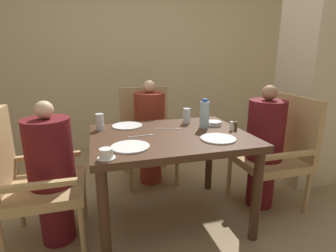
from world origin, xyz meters
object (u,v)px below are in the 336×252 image
teacup_with_saucer (106,154)px  bowl_small (214,123)px  plate_dessert_center (127,126)px  glass_tall_mid (187,116)px  diner_in_left_chair (52,172)px  glass_tall_near (100,122)px  plate_main_right (218,139)px  water_bottle (204,114)px  diner_in_far_chair (150,131)px  chair_left_side (28,177)px  plate_main_left (130,147)px  chair_right_side (278,149)px  chair_far_side (147,131)px  diner_in_right_chair (264,146)px

teacup_with_saucer → bowl_small: teacup_with_saucer is taller
plate_dessert_center → glass_tall_mid: bearing=-2.5°
diner_in_left_chair → glass_tall_near: (0.36, 0.27, 0.28)m
plate_main_right → water_bottle: bearing=84.6°
diner_in_far_chair → chair_left_side: bearing=-144.2°
plate_main_right → teacup_with_saucer: size_ratio=2.36×
chair_left_side → water_bottle: bearing=3.8°
glass_tall_mid → plate_main_left: bearing=-138.5°
chair_right_side → plate_main_left: 1.42m
plate_main_right → bowl_small: bowl_small is taller
diner_in_left_chair → glass_tall_mid: (1.13, 0.28, 0.28)m
chair_far_side → glass_tall_near: bearing=-129.4°
chair_far_side → diner_in_far_chair: 0.16m
diner_in_left_chair → glass_tall_near: bearing=36.7°
glass_tall_near → chair_far_side: bearing=50.6°
chair_right_side → water_bottle: size_ratio=4.09×
diner_in_far_chair → teacup_with_saucer: 1.27m
chair_right_side → teacup_with_saucer: 1.62m
chair_right_side → teacup_with_saucer: (-1.55, -0.39, 0.26)m
chair_right_side → glass_tall_mid: 0.90m
teacup_with_saucer → glass_tall_near: size_ratio=0.82×
diner_in_far_chair → chair_right_side: diner_in_far_chair is taller
plate_main_left → glass_tall_near: (-0.18, 0.51, 0.06)m
chair_left_side → diner_in_right_chair: size_ratio=0.90×
diner_in_far_chair → bowl_small: (0.44, -0.62, 0.21)m
chair_right_side → chair_left_side: bearing=180.0°
diner_in_far_chair → bowl_small: diner_in_far_chair is taller
plate_main_right → water_bottle: water_bottle is taller
chair_left_side → glass_tall_mid: bearing=12.5°
chair_left_side → plate_main_right: size_ratio=3.91×
plate_main_right → chair_left_side: bearing=169.9°
glass_tall_mid → bowl_small: bearing=-36.9°
diner_in_right_chair → teacup_with_saucer: size_ratio=10.21×
diner_in_right_chair → plate_main_left: size_ratio=4.33×
chair_left_side → plate_main_left: 0.77m
teacup_with_saucer → diner_in_far_chair: bearing=66.0°
plate_main_left → plate_dessert_center: (0.05, 0.54, 0.00)m
diner_in_far_chair → water_bottle: (0.33, -0.66, 0.31)m
plate_main_right → water_bottle: size_ratio=1.05×
chair_far_side → glass_tall_near: (-0.52, -0.63, 0.30)m
chair_right_side → plate_main_left: (-1.38, -0.24, 0.24)m
chair_far_side → teacup_with_saucer: size_ratio=9.22×
water_bottle → glass_tall_mid: 0.22m
chair_left_side → diner_in_left_chair: bearing=0.0°
teacup_with_saucer → glass_tall_mid: bearing=42.0°
teacup_with_saucer → glass_tall_near: bearing=91.0°
chair_left_side → diner_in_left_chair: size_ratio=0.95×
plate_main_right → plate_dessert_center: (-0.59, 0.55, 0.00)m
glass_tall_near → glass_tall_mid: bearing=1.0°
bowl_small → chair_far_side: bearing=119.9°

